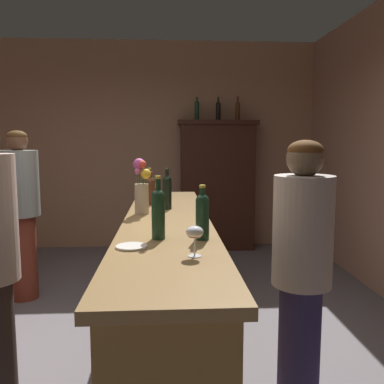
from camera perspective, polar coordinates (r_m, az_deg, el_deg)
name	(u,v)px	position (r m, az deg, el deg)	size (l,w,h in m)	color
floor	(118,356)	(3.26, -10.15, -21.45)	(8.28, 8.28, 0.00)	slate
wall_back	(142,146)	(6.10, -6.97, 6.36)	(5.14, 0.12, 2.97)	tan
bar_counter	(167,288)	(3.02, -3.42, -13.15)	(0.60, 3.12, 1.01)	olive
display_cabinet	(217,183)	(5.90, 3.53, 1.24)	(1.12, 0.36, 1.84)	#371B12
wine_bottle_chardonnay	(202,214)	(2.27, 1.44, -3.08)	(0.08, 0.08, 0.30)	#173421
wine_bottle_riesling	(151,189)	(3.56, -5.75, 0.37)	(0.08, 0.08, 0.28)	#4D2917
wine_bottle_merlot	(167,190)	(3.29, -3.47, 0.21)	(0.07, 0.07, 0.33)	black
wine_bottle_pinot	(158,211)	(2.29, -4.69, -2.65)	(0.07, 0.07, 0.35)	#18341D
wine_bottle_rose	(150,187)	(3.77, -5.88, 0.76)	(0.08, 0.08, 0.30)	#254827
wine_glass_front	(195,234)	(1.94, 0.37, -5.77)	(0.08, 0.08, 0.15)	white
wine_glass_mid	(154,187)	(4.13, -5.28, 0.76)	(0.07, 0.07, 0.13)	white
flower_arrangement	(142,187)	(3.08, -6.97, 0.65)	(0.13, 0.11, 0.42)	tan
cheese_plate	(132,247)	(2.15, -8.37, -7.48)	(0.16, 0.16, 0.01)	white
display_bottle_left	(197,110)	(5.85, 0.68, 11.34)	(0.07, 0.07, 0.34)	#123221
display_bottle_midleft	(218,110)	(5.88, 3.66, 11.26)	(0.07, 0.07, 0.32)	black
display_bottle_center	(238,110)	(5.92, 6.33, 11.22)	(0.07, 0.07, 0.33)	#472815
patron_in_navy	(20,208)	(4.33, -22.63, -2.09)	(0.37, 0.37, 1.65)	brown
bartender	(302,268)	(2.35, 14.91, -10.18)	(0.32, 0.32, 1.56)	#2B2652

